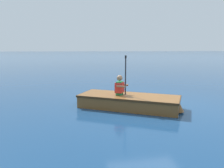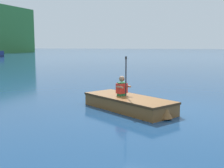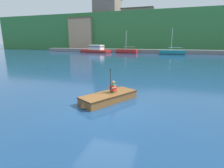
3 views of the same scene
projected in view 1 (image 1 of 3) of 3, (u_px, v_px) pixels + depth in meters
name	position (u px, v px, depth m)	size (l,w,h in m)	color
ground_plane	(152.00, 105.00, 6.75)	(300.00, 300.00, 0.00)	navy
rowboat_foreground	(130.00, 101.00, 6.39)	(2.39, 3.05, 0.38)	brown
person_paddler	(120.00, 86.00, 6.43)	(0.44, 0.44, 1.16)	#267F3F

